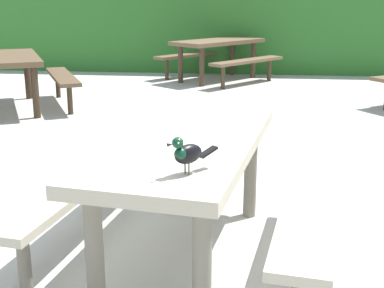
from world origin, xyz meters
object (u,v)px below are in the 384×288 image
at_px(bird_grackle, 186,153).
at_px(picnic_table_far_centre, 10,69).
at_px(picnic_table_foreground, 187,169).
at_px(picnic_table_mid_left, 218,50).

xyz_separation_m(bird_grackle, picnic_table_far_centre, (-3.02, 4.61, -0.29)).
relative_size(picnic_table_foreground, bird_grackle, 8.62).
xyz_separation_m(bird_grackle, picnic_table_mid_left, (-0.36, 7.51, -0.29)).
xyz_separation_m(picnic_table_foreground, picnic_table_far_centre, (-2.95, 3.99, 0.00)).
relative_size(picnic_table_foreground, picnic_table_far_centre, 0.85).
height_order(picnic_table_foreground, picnic_table_mid_left, same).
xyz_separation_m(picnic_table_foreground, bird_grackle, (0.07, -0.62, 0.29)).
height_order(picnic_table_foreground, picnic_table_far_centre, same).
bearing_deg(bird_grackle, picnic_table_foreground, 96.87).
distance_m(picnic_table_foreground, picnic_table_far_centre, 4.96).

